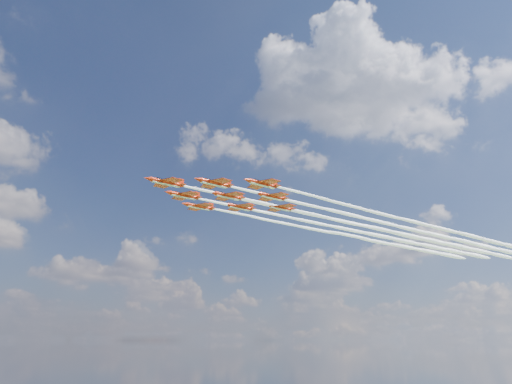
% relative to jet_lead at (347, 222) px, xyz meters
% --- Properties ---
extents(jet_lead, '(151.70, 9.96, 2.91)m').
position_rel_jet_lead_xyz_m(jet_lead, '(0.00, 0.00, 0.00)').
color(jet_lead, red).
extents(jet_row2_port, '(151.70, 9.96, 2.91)m').
position_rel_jet_lead_xyz_m(jet_row2_port, '(10.23, -7.50, 0.00)').
color(jet_row2_port, red).
extents(jet_row2_starb, '(151.70, 9.96, 2.91)m').
position_rel_jet_lead_xyz_m(jet_row2_starb, '(10.04, 7.76, 0.00)').
color(jet_row2_starb, red).
extents(jet_row3_port, '(151.70, 9.96, 2.91)m').
position_rel_jet_lead_xyz_m(jet_row3_port, '(20.46, -15.01, 0.00)').
color(jet_row3_port, red).
extents(jet_row3_centre, '(151.70, 9.96, 2.91)m').
position_rel_jet_lead_xyz_m(jet_row3_centre, '(20.27, 0.26, 0.00)').
color(jet_row3_centre, red).
extents(jet_row3_starb, '(151.70, 9.96, 2.91)m').
position_rel_jet_lead_xyz_m(jet_row3_starb, '(20.07, 15.52, 0.00)').
color(jet_row3_starb, red).
extents(jet_row4_port, '(151.70, 9.96, 2.91)m').
position_rel_jet_lead_xyz_m(jet_row4_port, '(30.50, -7.25, 0.00)').
color(jet_row4_port, red).
extents(jet_row4_starb, '(151.70, 9.96, 2.91)m').
position_rel_jet_lead_xyz_m(jet_row4_starb, '(30.30, 8.02, 0.00)').
color(jet_row4_starb, red).
extents(jet_tail, '(151.70, 9.96, 2.91)m').
position_rel_jet_lead_xyz_m(jet_tail, '(40.53, 0.51, 0.00)').
color(jet_tail, red).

